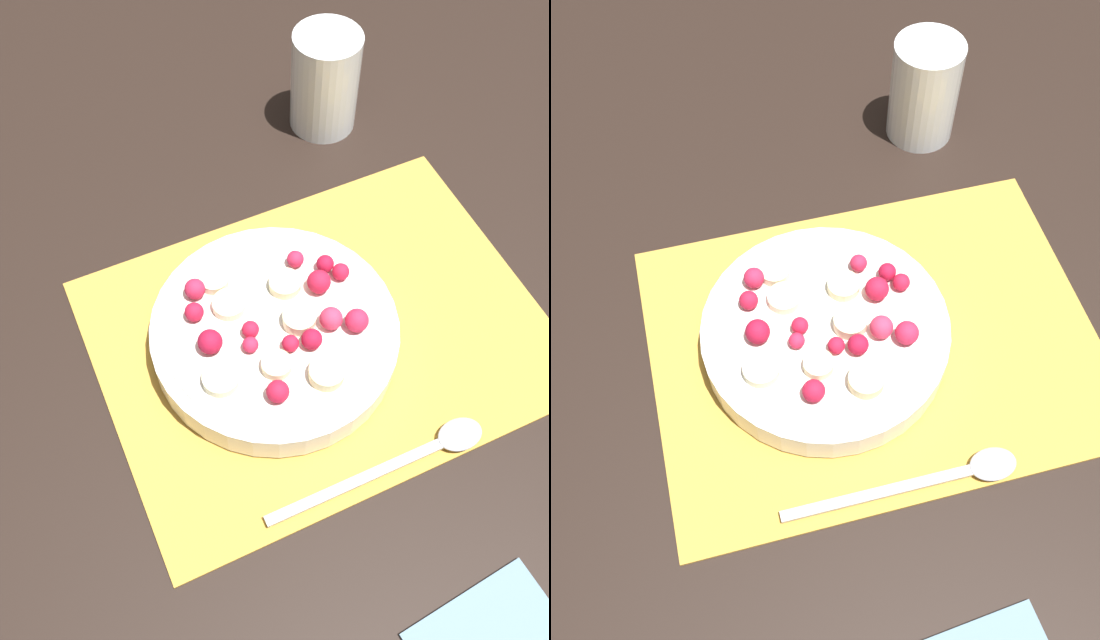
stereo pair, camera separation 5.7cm
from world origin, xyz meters
The scene contains 5 objects.
ground_plane centered at (0.00, 0.00, 0.00)m, with size 3.00×3.00×0.00m, color black.
placemat centered at (0.00, 0.00, 0.00)m, with size 0.41×0.31×0.01m.
fruit_bowl centered at (-0.04, 0.01, 0.03)m, with size 0.22×0.22×0.06m.
spoon centered at (0.02, -0.14, 0.01)m, with size 0.20×0.03×0.01m.
drinking_glass centered at (0.13, 0.26, 0.06)m, with size 0.07×0.07×0.11m.
Camera 1 is at (-0.18, -0.29, 0.58)m, focal length 40.00 mm.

